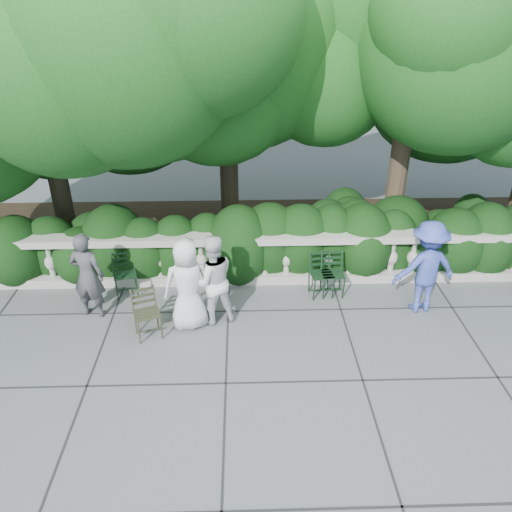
{
  "coord_description": "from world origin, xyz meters",
  "views": [
    {
      "loc": [
        -0.22,
        -6.44,
        5.11
      ],
      "look_at": [
        0.0,
        1.0,
        1.0
      ],
      "focal_mm": 35.0,
      "sensor_mm": 36.0,
      "label": 1
    }
  ],
  "objects_px": {
    "chair_weathered": "(152,341)",
    "person_businessman": "(188,284)",
    "person_woman_grey": "(88,275)",
    "chair_c": "(332,299)",
    "person_casual_man": "(212,280)",
    "chair_e": "(323,299)",
    "person_older_blue": "(426,267)",
    "chair_b": "(129,299)"
  },
  "relations": [
    {
      "from": "chair_weathered",
      "to": "person_businessman",
      "type": "height_order",
      "value": "person_businessman"
    },
    {
      "from": "chair_weathered",
      "to": "person_woman_grey",
      "type": "relative_size",
      "value": 0.54
    },
    {
      "from": "chair_c",
      "to": "person_casual_man",
      "type": "distance_m",
      "value": 2.36
    },
    {
      "from": "chair_e",
      "to": "person_older_blue",
      "type": "bearing_deg",
      "value": -20.31
    },
    {
      "from": "chair_e",
      "to": "person_older_blue",
      "type": "distance_m",
      "value": 1.89
    },
    {
      "from": "person_businessman",
      "to": "person_casual_man",
      "type": "bearing_deg",
      "value": -170.47
    },
    {
      "from": "chair_c",
      "to": "person_casual_man",
      "type": "bearing_deg",
      "value": -166.59
    },
    {
      "from": "person_casual_man",
      "to": "person_older_blue",
      "type": "height_order",
      "value": "person_older_blue"
    },
    {
      "from": "chair_e",
      "to": "chair_b",
      "type": "bearing_deg",
      "value": 168.91
    },
    {
      "from": "chair_weathered",
      "to": "person_casual_man",
      "type": "height_order",
      "value": "person_casual_man"
    },
    {
      "from": "person_older_blue",
      "to": "person_woman_grey",
      "type": "bearing_deg",
      "value": -7.93
    },
    {
      "from": "chair_b",
      "to": "chair_weathered",
      "type": "xyz_separation_m",
      "value": [
        0.61,
        -1.24,
        0.0
      ]
    },
    {
      "from": "person_businessman",
      "to": "chair_b",
      "type": "bearing_deg",
      "value": -45.24
    },
    {
      "from": "person_woman_grey",
      "to": "chair_b",
      "type": "bearing_deg",
      "value": -127.35
    },
    {
      "from": "chair_e",
      "to": "chair_weathered",
      "type": "relative_size",
      "value": 1.0
    },
    {
      "from": "chair_b",
      "to": "person_casual_man",
      "type": "xyz_separation_m",
      "value": [
        1.6,
        -0.67,
        0.8
      ]
    },
    {
      "from": "person_woman_grey",
      "to": "chair_c",
      "type": "bearing_deg",
      "value": -164.6
    },
    {
      "from": "person_woman_grey",
      "to": "person_casual_man",
      "type": "distance_m",
      "value": 2.11
    },
    {
      "from": "person_woman_grey",
      "to": "person_older_blue",
      "type": "bearing_deg",
      "value": -169.21
    },
    {
      "from": "chair_e",
      "to": "person_businessman",
      "type": "height_order",
      "value": "person_businessman"
    },
    {
      "from": "chair_weathered",
      "to": "person_businessman",
      "type": "bearing_deg",
      "value": 14.58
    },
    {
      "from": "chair_c",
      "to": "person_woman_grey",
      "type": "bearing_deg",
      "value": -176.82
    },
    {
      "from": "chair_weathered",
      "to": "person_woman_grey",
      "type": "xyz_separation_m",
      "value": [
        -1.11,
        0.79,
        0.78
      ]
    },
    {
      "from": "person_casual_man",
      "to": "person_woman_grey",
      "type": "bearing_deg",
      "value": -23.28
    },
    {
      "from": "person_casual_man",
      "to": "chair_weathered",
      "type": "bearing_deg",
      "value": 12.79
    },
    {
      "from": "chair_c",
      "to": "person_older_blue",
      "type": "relative_size",
      "value": 0.5
    },
    {
      "from": "person_woman_grey",
      "to": "person_older_blue",
      "type": "xyz_separation_m",
      "value": [
        5.72,
        -0.0,
        0.06
      ]
    },
    {
      "from": "person_woman_grey",
      "to": "person_casual_man",
      "type": "bearing_deg",
      "value": -175.36
    },
    {
      "from": "chair_b",
      "to": "person_businessman",
      "type": "height_order",
      "value": "person_businessman"
    },
    {
      "from": "chair_e",
      "to": "chair_weathered",
      "type": "bearing_deg",
      "value": -168.33
    },
    {
      "from": "person_businessman",
      "to": "person_woman_grey",
      "type": "height_order",
      "value": "person_businessman"
    },
    {
      "from": "chair_c",
      "to": "person_businessman",
      "type": "relative_size",
      "value": 0.52
    },
    {
      "from": "chair_e",
      "to": "person_woman_grey",
      "type": "height_order",
      "value": "person_woman_grey"
    },
    {
      "from": "chair_c",
      "to": "person_older_blue",
      "type": "xyz_separation_m",
      "value": [
        1.48,
        -0.34,
        0.84
      ]
    },
    {
      "from": "person_woman_grey",
      "to": "person_older_blue",
      "type": "distance_m",
      "value": 5.72
    },
    {
      "from": "chair_b",
      "to": "person_casual_man",
      "type": "height_order",
      "value": "person_casual_man"
    },
    {
      "from": "chair_weathered",
      "to": "person_older_blue",
      "type": "height_order",
      "value": "person_older_blue"
    },
    {
      "from": "chair_weathered",
      "to": "person_casual_man",
      "type": "distance_m",
      "value": 1.39
    },
    {
      "from": "person_businessman",
      "to": "chair_weathered",
      "type": "bearing_deg",
      "value": 24.1
    },
    {
      "from": "chair_c",
      "to": "person_woman_grey",
      "type": "height_order",
      "value": "person_woman_grey"
    },
    {
      "from": "person_casual_man",
      "to": "person_older_blue",
      "type": "bearing_deg",
      "value": 166.45
    },
    {
      "from": "chair_b",
      "to": "person_casual_man",
      "type": "relative_size",
      "value": 0.53
    }
  ]
}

